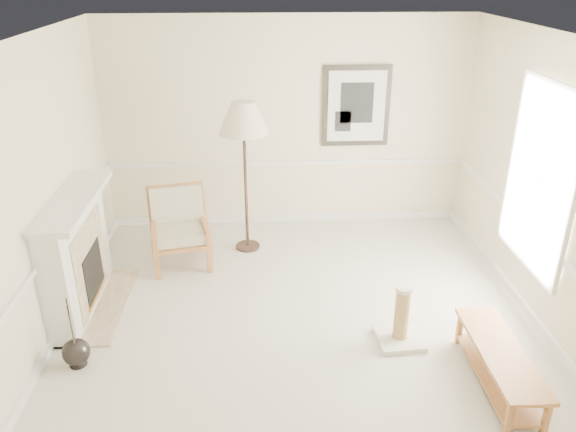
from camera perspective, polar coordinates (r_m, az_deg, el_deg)
The scene contains 8 objects.
ground at distance 5.93m, azimuth 1.27°, elevation -11.70°, with size 5.50×5.50×0.00m, color silver.
room at distance 5.14m, azimuth 2.94°, elevation 5.92°, with size 5.04×5.54×2.92m.
fireplace at distance 6.39m, azimuth -20.60°, elevation -3.80°, with size 0.64×1.64×1.31m.
floor_vase at distance 5.79m, azimuth -20.71°, elevation -12.86°, with size 0.26×0.26×0.76m.
armchair at distance 7.14m, azimuth -11.03°, elevation -0.75°, with size 0.84×0.89×0.94m.
floor_lamp at distance 6.92m, azimuth -4.53°, elevation 9.48°, with size 0.77×0.77×1.97m.
bench at distance 5.49m, azimuth 20.69°, elevation -13.67°, with size 0.41×1.33×0.38m.
scratching_post at distance 5.80m, azimuth 11.37°, elevation -10.76°, with size 0.47×0.47×0.63m.
Camera 1 is at (-0.39, -4.77, 3.51)m, focal length 35.00 mm.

